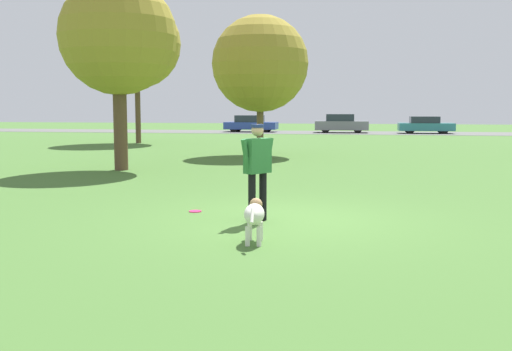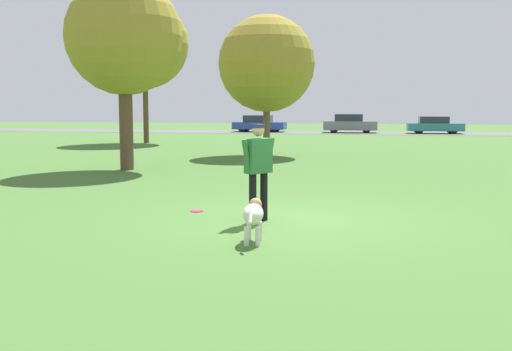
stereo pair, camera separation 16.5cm
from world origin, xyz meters
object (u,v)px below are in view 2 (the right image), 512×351
(tree_far_left, at_px, (144,44))
(parked_car_blue, at_px, (259,124))
(person, at_px, (258,163))
(parked_car_teal, at_px, (435,125))
(dog, at_px, (254,215))
(tree_near_left, at_px, (124,37))
(tree_mid_center, at_px, (267,64))
(frisbee, at_px, (197,211))
(parked_car_grey, at_px, (350,124))

(tree_far_left, height_order, parked_car_blue, tree_far_left)
(person, distance_m, parked_car_teal, 36.39)
(dog, xyz_separation_m, tree_near_left, (-5.99, 9.23, 3.70))
(parked_car_blue, xyz_separation_m, parked_car_teal, (13.28, -0.41, -0.02))
(tree_near_left, distance_m, tree_mid_center, 7.16)
(tree_mid_center, relative_size, parked_car_teal, 1.40)
(dog, bearing_deg, frisbee, 27.76)
(dog, bearing_deg, tree_far_left, 18.90)
(frisbee, height_order, tree_near_left, tree_near_left)
(frisbee, bearing_deg, parked_car_grey, 87.86)
(tree_far_left, bearing_deg, parked_car_teal, 41.90)
(tree_mid_center, relative_size, parked_car_grey, 1.39)
(parked_car_teal, bearing_deg, parked_car_blue, 176.32)
(tree_near_left, relative_size, parked_car_teal, 1.47)
(parked_car_teal, bearing_deg, person, -101.71)
(tree_far_left, bearing_deg, dog, -64.72)
(parked_car_blue, height_order, parked_car_teal, parked_car_blue)
(frisbee, relative_size, parked_car_blue, 0.06)
(person, xyz_separation_m, tree_far_left, (-10.42, 20.97, 4.32))
(frisbee, relative_size, parked_car_teal, 0.06)
(tree_near_left, bearing_deg, tree_far_left, 109.29)
(tree_far_left, relative_size, parked_car_teal, 1.91)
(frisbee, xyz_separation_m, tree_near_left, (-4.41, 6.90, 4.11))
(tree_far_left, xyz_separation_m, parked_car_teal, (16.60, 14.89, -4.71))
(frisbee, bearing_deg, parked_car_teal, 77.93)
(tree_far_left, xyz_separation_m, parked_car_grey, (10.40, 15.10, -4.64))
(tree_far_left, height_order, tree_mid_center, tree_far_left)
(tree_near_left, height_order, tree_mid_center, tree_near_left)
(person, height_order, dog, person)
(person, xyz_separation_m, parked_car_teal, (6.18, 35.86, -0.39))
(parked_car_teal, bearing_deg, parked_car_grey, 176.17)
(frisbee, xyz_separation_m, parked_car_teal, (7.52, 35.15, 0.61))
(parked_car_grey, bearing_deg, tree_far_left, -126.53)
(tree_near_left, bearing_deg, parked_car_grey, 78.62)
(person, distance_m, parked_car_grey, 36.07)
(dog, distance_m, parked_car_grey, 37.69)
(person, bearing_deg, tree_far_left, 62.71)
(parked_car_grey, bearing_deg, tree_near_left, -103.35)
(frisbee, distance_m, parked_car_grey, 35.38)
(dog, relative_size, parked_car_teal, 0.24)
(frisbee, bearing_deg, tree_near_left, 122.61)
(dog, bearing_deg, parked_car_grey, -5.98)
(tree_near_left, distance_m, parked_car_blue, 28.90)
(tree_near_left, relative_size, tree_mid_center, 1.05)
(parked_car_grey, bearing_deg, tree_mid_center, -98.14)
(person, distance_m, parked_car_blue, 36.95)
(frisbee, distance_m, tree_near_left, 9.16)
(dog, xyz_separation_m, tree_mid_center, (-2.65, 15.54, 3.29))
(tree_far_left, relative_size, parked_car_grey, 1.90)
(frisbee, xyz_separation_m, parked_car_blue, (-5.76, 35.55, 0.63))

